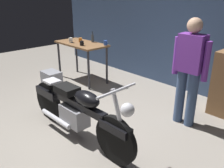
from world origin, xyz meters
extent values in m
plane|color=gray|center=(0.00, 0.00, 0.00)|extent=(12.00, 12.00, 0.00)
cube|color=#384C70|center=(0.00, 2.80, 1.55)|extent=(8.00, 0.12, 3.10)
cube|color=brown|center=(-1.91, 1.52, 0.88)|extent=(1.30, 0.64, 0.04)
cylinder|color=#2D2D33|center=(-2.50, 1.26, 0.43)|extent=(0.05, 0.05, 0.86)
cylinder|color=#2D2D33|center=(-1.32, 1.26, 0.43)|extent=(0.05, 0.05, 0.86)
cylinder|color=#2D2D33|center=(-2.50, 1.78, 0.43)|extent=(0.05, 0.05, 0.86)
cylinder|color=#2D2D33|center=(-1.32, 1.78, 0.43)|extent=(0.05, 0.05, 0.86)
cylinder|color=black|center=(0.78, 0.03, 0.32)|extent=(0.64, 0.09, 0.64)
cylinder|color=black|center=(-0.77, -0.01, 0.32)|extent=(0.64, 0.09, 0.64)
cube|color=black|center=(0.78, 0.03, 0.50)|extent=(0.44, 0.15, 0.10)
cube|color=black|center=(-0.72, -0.01, 0.50)|extent=(0.52, 0.19, 0.12)
cube|color=gray|center=(-0.05, 0.00, 0.34)|extent=(0.45, 0.25, 0.28)
cube|color=black|center=(0.05, 0.01, 0.55)|extent=(1.10, 0.13, 0.10)
ellipsoid|color=black|center=(0.25, 0.01, 0.70)|extent=(0.45, 0.23, 0.20)
cube|color=black|center=(-0.20, 0.00, 0.70)|extent=(0.37, 0.25, 0.10)
cube|color=silver|center=(-0.60, -0.01, 0.72)|extent=(0.25, 0.21, 0.03)
cylinder|color=silver|center=(0.84, 0.03, 0.65)|extent=(0.27, 0.06, 0.68)
cylinder|color=silver|center=(0.80, 0.03, 0.98)|extent=(0.05, 0.60, 0.03)
sphere|color=silver|center=(0.96, 0.03, 0.80)|extent=(0.16, 0.16, 0.16)
cylinder|color=silver|center=(-0.34, -0.14, 0.22)|extent=(0.70, 0.09, 0.07)
cylinder|color=#3C5076|center=(0.95, 1.50, 0.44)|extent=(0.15, 0.15, 0.88)
cylinder|color=#3C5076|center=(0.75, 1.50, 0.44)|extent=(0.15, 0.15, 0.88)
cube|color=#72339E|center=(0.85, 1.50, 1.16)|extent=(0.38, 0.23, 0.56)
cylinder|color=#72339E|center=(1.09, 1.51, 1.08)|extent=(0.09, 0.09, 0.58)
cylinder|color=#72339E|center=(0.61, 1.50, 1.08)|extent=(0.09, 0.09, 0.58)
sphere|color=tan|center=(0.85, 1.50, 1.56)|extent=(0.22, 0.22, 0.22)
cube|color=gray|center=(-2.06, 0.77, 0.17)|extent=(0.44, 0.32, 0.34)
cylinder|color=orange|center=(-2.01, 1.57, 0.95)|extent=(0.08, 0.08, 0.10)
torus|color=orange|center=(-1.96, 1.57, 0.95)|extent=(0.05, 0.01, 0.05)
cylinder|color=black|center=(-1.67, 1.36, 0.95)|extent=(0.09, 0.09, 0.10)
torus|color=black|center=(-1.62, 1.36, 0.96)|extent=(0.06, 0.01, 0.06)
cylinder|color=#2D51AD|center=(-1.34, 1.76, 0.95)|extent=(0.08, 0.08, 0.11)
torus|color=#2D51AD|center=(-1.29, 1.76, 0.96)|extent=(0.06, 0.01, 0.06)
cylinder|color=white|center=(-2.10, 1.37, 0.96)|extent=(0.09, 0.09, 0.11)
torus|color=white|center=(-2.05, 1.37, 0.96)|extent=(0.06, 0.01, 0.06)
cylinder|color=#3F4C59|center=(-1.80, 1.77, 0.99)|extent=(0.06, 0.06, 0.18)
cylinder|color=#3F4C59|center=(-1.80, 1.77, 1.10)|extent=(0.03, 0.03, 0.05)
cylinder|color=black|center=(-1.80, 1.77, 1.14)|extent=(0.03, 0.03, 0.01)
camera|label=1|loc=(2.51, -1.65, 2.00)|focal=37.83mm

